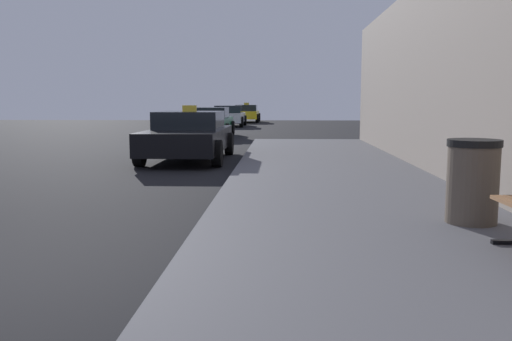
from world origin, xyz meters
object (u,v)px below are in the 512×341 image
at_px(trash_bin, 473,181).
at_px(car_white, 229,116).
at_px(car_green, 208,122).
at_px(car_black, 189,135).
at_px(car_yellow, 246,113).

distance_m(trash_bin, car_white, 27.57).
relative_size(trash_bin, car_green, 0.22).
xyz_separation_m(trash_bin, car_green, (-5.35, 17.17, 0.01)).
xyz_separation_m(car_black, car_green, (-0.74, 9.31, -0.00)).
relative_size(car_green, car_yellow, 0.95).
distance_m(trash_bin, car_yellow, 34.06).
height_order(trash_bin, car_green, car_green).
distance_m(car_black, car_white, 19.19).
relative_size(car_black, car_green, 1.06).
bearing_deg(car_green, car_yellow, -92.10).
xyz_separation_m(car_black, car_yellow, (-0.14, 25.86, -0.00)).
xyz_separation_m(trash_bin, car_yellow, (-4.74, 33.72, 0.01)).
bearing_deg(car_yellow, car_white, 84.30).
xyz_separation_m(car_white, car_yellow, (0.67, 6.69, 0.00)).
xyz_separation_m(car_green, car_yellow, (0.61, 16.55, 0.00)).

